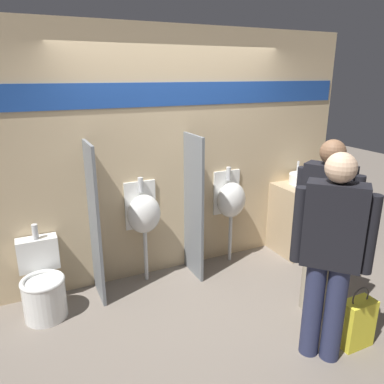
% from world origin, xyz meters
% --- Properties ---
extents(ground_plane, '(16.00, 16.00, 0.00)m').
position_xyz_m(ground_plane, '(0.00, 0.00, 0.00)').
color(ground_plane, '#70665B').
extents(display_wall, '(4.33, 0.07, 2.70)m').
position_xyz_m(display_wall, '(0.00, 0.60, 1.36)').
color(display_wall, tan).
rests_on(display_wall, ground_plane).
extents(sink_counter, '(0.83, 0.56, 0.89)m').
position_xyz_m(sink_counter, '(1.70, 0.29, 0.44)').
color(sink_counter, tan).
rests_on(sink_counter, ground_plane).
extents(sink_basin, '(0.37, 0.37, 0.26)m').
position_xyz_m(sink_basin, '(1.65, 0.35, 0.95)').
color(sink_basin, white).
rests_on(sink_basin, sink_counter).
extents(cell_phone, '(0.07, 0.14, 0.01)m').
position_xyz_m(cell_phone, '(1.45, 0.18, 0.89)').
color(cell_phone, '#B7B7BC').
rests_on(cell_phone, sink_counter).
extents(divider_near_counter, '(0.03, 0.45, 1.61)m').
position_xyz_m(divider_near_counter, '(-0.98, 0.34, 0.81)').
color(divider_near_counter, slate).
rests_on(divider_near_counter, ground_plane).
extents(divider_mid, '(0.03, 0.45, 1.61)m').
position_xyz_m(divider_mid, '(0.10, 0.34, 0.81)').
color(divider_mid, slate).
rests_on(divider_mid, ground_plane).
extents(urinal_near_counter, '(0.36, 0.26, 1.17)m').
position_xyz_m(urinal_near_counter, '(-0.44, 0.45, 0.78)').
color(urinal_near_counter, silver).
rests_on(urinal_near_counter, ground_plane).
extents(urinal_far, '(0.36, 0.26, 1.17)m').
position_xyz_m(urinal_far, '(0.64, 0.45, 0.78)').
color(urinal_far, silver).
rests_on(urinal_far, ground_plane).
extents(toilet, '(0.40, 0.57, 0.85)m').
position_xyz_m(toilet, '(-1.52, 0.26, 0.29)').
color(toilet, white).
rests_on(toilet, ground_plane).
extents(person_in_vest, '(0.36, 0.53, 1.68)m').
position_xyz_m(person_in_vest, '(0.87, -0.82, 0.93)').
color(person_in_vest, gray).
rests_on(person_in_vest, ground_plane).
extents(person_with_lanyard, '(0.43, 0.46, 1.70)m').
position_xyz_m(person_with_lanyard, '(0.46, -1.30, 0.94)').
color(person_with_lanyard, '#282D4C').
rests_on(person_with_lanyard, ground_plane).
extents(shopping_bag, '(0.29, 0.16, 0.56)m').
position_xyz_m(shopping_bag, '(0.82, -1.34, 0.22)').
color(shopping_bag, yellow).
rests_on(shopping_bag, ground_plane).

